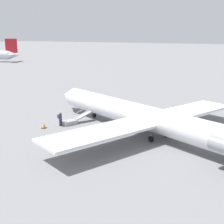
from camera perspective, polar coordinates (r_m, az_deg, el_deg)
ground_plane at (r=34.91m, az=5.26°, el=-3.93°), size 600.00×600.00×0.00m
airplane_main at (r=33.67m, az=6.50°, el=-1.04°), size 31.51×24.81×6.81m
boarding_stairs at (r=38.60m, az=-7.27°, el=-1.62°), size 2.47×4.10×1.70m
passenger at (r=37.77m, az=-9.45°, el=-1.07°), size 0.45×0.57×1.74m
traffic_cone_near_stairs at (r=37.46m, az=-12.33°, el=-2.49°), size 0.55×0.55×0.60m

